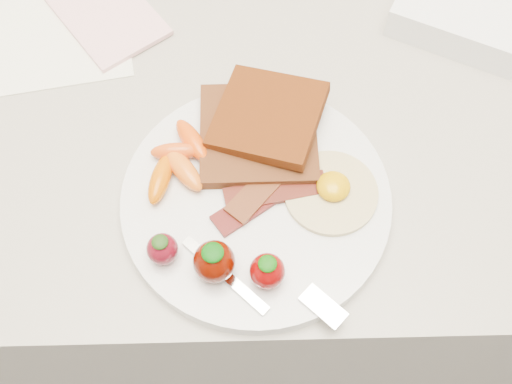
{
  "coord_description": "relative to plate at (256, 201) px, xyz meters",
  "views": [
    {
      "loc": [
        -0.03,
        1.25,
        1.49
      ],
      "look_at": [
        -0.02,
        1.54,
        0.93
      ],
      "focal_mm": 45.0,
      "sensor_mm": 36.0,
      "label": 1
    }
  ],
  "objects": [
    {
      "name": "strawberries",
      "position": [
        -0.04,
        -0.08,
        0.03
      ],
      "size": [
        0.13,
        0.06,
        0.05
      ],
      "color": "#5D0A17",
      "rests_on": "plate"
    },
    {
      "name": "paper_sheet",
      "position": [
        -0.23,
        0.25,
        -0.01
      ],
      "size": [
        0.19,
        0.23,
        0.0
      ],
      "primitive_type": "cube",
      "rotation": [
        0.0,
        0.0,
        0.17
      ],
      "color": "white",
      "rests_on": "counter"
    },
    {
      "name": "fried_egg",
      "position": [
        0.07,
        0.0,
        0.01
      ],
      "size": [
        0.12,
        0.12,
        0.02
      ],
      "color": "beige",
      "rests_on": "plate"
    },
    {
      "name": "counter",
      "position": [
        0.02,
        0.16,
        -0.46
      ],
      "size": [
        2.0,
        0.6,
        0.9
      ],
      "primitive_type": "cube",
      "color": "gray",
      "rests_on": "ground"
    },
    {
      "name": "baby_carrots",
      "position": [
        -0.08,
        0.04,
        0.02
      ],
      "size": [
        0.07,
        0.1,
        0.02
      ],
      "color": "#D94D13",
      "rests_on": "plate"
    },
    {
      "name": "plate",
      "position": [
        0.0,
        0.0,
        0.0
      ],
      "size": [
        0.27,
        0.27,
        0.02
      ],
      "primitive_type": "cylinder",
      "color": "silver",
      "rests_on": "counter"
    },
    {
      "name": "toast_lower",
      "position": [
        0.0,
        0.07,
        0.02
      ],
      "size": [
        0.12,
        0.12,
        0.01
      ],
      "primitive_type": "cube",
      "rotation": [
        0.0,
        0.0,
        0.01
      ],
      "color": "#38200C",
      "rests_on": "plate"
    },
    {
      "name": "bacon_strips",
      "position": [
        0.01,
        0.0,
        0.01
      ],
      "size": [
        0.12,
        0.1,
        0.01
      ],
      "color": "#3F0909",
      "rests_on": "plate"
    },
    {
      "name": "notepad",
      "position": [
        -0.17,
        0.25,
        -0.0
      ],
      "size": [
        0.16,
        0.17,
        0.01
      ],
      "primitive_type": "cube",
      "rotation": [
        0.0,
        0.0,
        0.63
      ],
      "color": "beige",
      "rests_on": "paper_sheet"
    },
    {
      "name": "fork",
      "position": [
        0.01,
        -0.1,
        0.01
      ],
      "size": [
        0.15,
        0.09,
        0.0
      ],
      "color": "silver",
      "rests_on": "plate"
    },
    {
      "name": "toast_upper",
      "position": [
        0.01,
        0.08,
        0.03
      ],
      "size": [
        0.13,
        0.13,
        0.02
      ],
      "primitive_type": "cube",
      "rotation": [
        0.0,
        -0.1,
        -0.34
      ],
      "color": "black",
      "rests_on": "toast_lower"
    }
  ]
}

